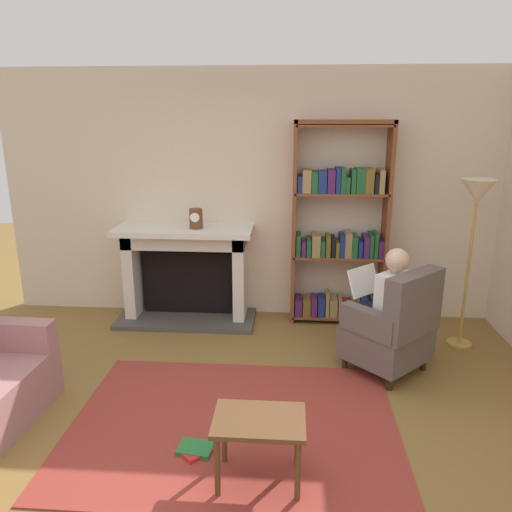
% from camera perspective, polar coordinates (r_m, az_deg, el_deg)
% --- Properties ---
extents(ground, '(14.00, 14.00, 0.00)m').
position_cam_1_polar(ground, '(3.64, -3.18, -21.55)').
color(ground, olive).
extents(back_wall, '(5.60, 0.10, 2.70)m').
position_cam_1_polar(back_wall, '(5.49, -0.01, 6.91)').
color(back_wall, beige).
rests_on(back_wall, ground).
extents(area_rug, '(2.40, 1.80, 0.01)m').
position_cam_1_polar(area_rug, '(3.88, -2.59, -18.79)').
color(area_rug, maroon).
rests_on(area_rug, ground).
extents(fireplace, '(1.51, 0.64, 1.06)m').
position_cam_1_polar(fireplace, '(5.54, -7.95, -1.54)').
color(fireplace, '#4C4742').
rests_on(fireplace, ground).
extents(mantel_clock, '(0.14, 0.14, 0.21)m').
position_cam_1_polar(mantel_clock, '(5.26, -6.93, 4.30)').
color(mantel_clock, brown).
rests_on(mantel_clock, fireplace).
extents(bookshelf, '(1.01, 0.32, 2.17)m').
position_cam_1_polar(bookshelf, '(5.35, 9.58, 3.03)').
color(bookshelf, brown).
rests_on(bookshelf, ground).
extents(armchair_reading, '(0.89, 0.89, 0.97)m').
position_cam_1_polar(armchair_reading, '(4.52, 15.53, -8.00)').
color(armchair_reading, '#331E14').
rests_on(armchair_reading, ground).
extents(seated_reader, '(0.58, 0.58, 1.14)m').
position_cam_1_polar(seated_reader, '(4.50, 14.49, -5.29)').
color(seated_reader, white).
rests_on(seated_reader, ground).
extents(side_table, '(0.56, 0.39, 0.45)m').
position_cam_1_polar(side_table, '(3.19, 0.36, -19.23)').
color(side_table, brown).
rests_on(side_table, ground).
extents(scattered_books, '(0.25, 0.25, 0.03)m').
position_cam_1_polar(scattered_books, '(3.63, -6.94, -21.24)').
color(scattered_books, '#267233').
rests_on(scattered_books, area_rug).
extents(floor_lamp, '(0.32, 0.32, 1.65)m').
position_cam_1_polar(floor_lamp, '(5.01, 23.98, 5.20)').
color(floor_lamp, '#B7933F').
rests_on(floor_lamp, ground).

